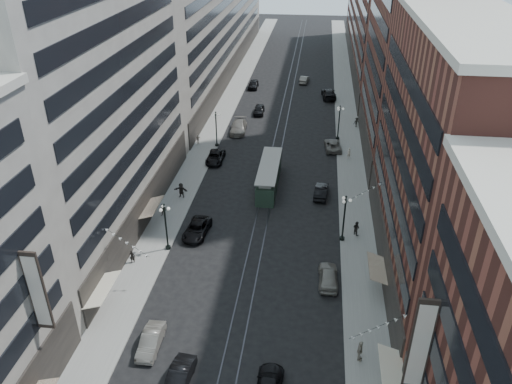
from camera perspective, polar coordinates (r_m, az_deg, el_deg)
The scene contains 35 objects.
ground at distance 80.40m, azimuth 2.69°, elevation 6.31°, with size 220.00×220.00×0.00m, color black.
sidewalk_west at distance 90.98m, azimuth -3.78°, elevation 9.13°, with size 4.00×180.00×0.15m, color gray.
sidewalk_east at distance 89.65m, azimuth 10.34°, elevation 8.40°, with size 4.00×180.00×0.15m, color gray.
rail_west at distance 89.71m, azimuth 2.78°, elevation 8.82°, with size 0.12×180.00×0.02m, color #2D2D33.
rail_east at distance 89.62m, azimuth 3.68°, elevation 8.77°, with size 0.12×180.00×0.02m, color #2D2D33.
building_west_mid at distance 54.76m, azimuth -17.75°, elevation 9.41°, with size 8.00×36.00×28.00m, color #9C968A.
building_west_far at distance 113.59m, azimuth -4.64°, elevation 19.92°, with size 8.00×90.00×26.00m, color #9C968A.
building_east_mid at distance 47.52m, azimuth 20.55°, elevation 3.27°, with size 8.00×30.00×24.00m, color brown.
building_east_tower at distance 71.52m, azimuth 17.40°, elevation 19.75°, with size 8.00×26.00×42.00m, color brown.
building_east_far at distance 120.94m, azimuth 13.28°, elevation 19.38°, with size 8.00×72.00×24.00m, color brown.
lamppost_sw_far at distance 52.57m, azimuth -10.26°, elevation -3.77°, with size 1.03×1.14×5.52m.
lamppost_sw_mid at distance 75.83m, azimuth -4.57°, elevation 7.32°, with size 1.03×1.14×5.52m.
lamppost_se_far at distance 53.98m, azimuth 10.05°, elevation -2.79°, with size 1.03×1.14×5.52m.
lamppost_se_mid at distance 79.14m, azimuth 9.46°, elevation 7.97°, with size 1.03×1.14×5.52m.
streetcar at distance 64.79m, azimuth 1.50°, elevation 1.78°, with size 2.49×11.25×3.11m.
car_1 at distance 43.55m, azimuth -11.93°, elevation -16.31°, with size 1.48×4.24×1.40m, color slate.
car_2 at distance 55.87m, azimuth -6.77°, elevation -4.22°, with size 2.34×5.09×1.41m, color black.
car_4 at distance 49.22m, azimuth 8.26°, elevation -9.49°, with size 1.84×4.58×1.56m, color slate.
car_5 at distance 40.54m, azimuth -8.82°, elevation -20.30°, with size 1.55×4.44×1.46m, color black.
pedestrian_2 at distance 59.40m, azimuth -10.55°, elevation -2.06°, with size 0.78×0.43×1.60m, color black.
pedestrian_4 at distance 42.19m, azimuth 11.79°, elevation -17.35°, with size 1.13×0.51×1.93m, color gray.
car_7 at distance 72.04m, azimuth -4.66°, elevation 4.00°, with size 2.28×4.95×1.38m, color black.
car_8 at distance 81.98m, azimuth -2.00°, elevation 7.44°, with size 2.40×5.90×1.71m, color slate.
car_9 at distance 103.93m, azimuth -0.31°, elevation 12.21°, with size 1.89×4.71×1.60m, color black.
car_10 at distance 63.33m, azimuth 7.45°, elevation 0.10°, with size 1.55×4.46×1.47m, color black.
car_11 at distance 76.50m, azimuth 8.77°, elevation 5.32°, with size 2.33×5.04×1.40m, color #67635C.
car_12 at distance 99.02m, azimuth 8.32°, elevation 11.09°, with size 2.51×6.18×1.79m, color black.
car_13 at distance 89.83m, azimuth 0.35°, elevation 9.38°, with size 1.77×4.41×1.50m, color black.
car_14 at distance 107.98m, azimuth 5.55°, elevation 12.69°, with size 1.54×4.40×1.45m, color slate.
pedestrian_5 at distance 62.90m, azimuth -8.55°, elevation 0.21°, with size 1.81×0.52×1.95m, color black.
pedestrian_6 at distance 77.69m, azimuth -6.66°, elevation 6.02°, with size 0.89×0.41×1.52m, color beige.
pedestrian_7 at distance 56.24m, azimuth 11.39°, elevation -4.06°, with size 0.81×0.45×1.67m, color black.
pedestrian_8 at distance 73.58m, azimuth 10.57°, elevation 4.38°, with size 0.60×0.39×1.64m, color beige.
pedestrian_9 at distance 85.19m, azimuth 11.42°, elevation 7.82°, with size 1.07×0.44×1.65m, color black.
pedestrian_extra_0 at distance 52.59m, azimuth -13.97°, elevation -7.13°, with size 0.54×0.36×1.49m, color black.
Camera 1 is at (5.46, -13.82, 31.39)m, focal length 35.00 mm.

